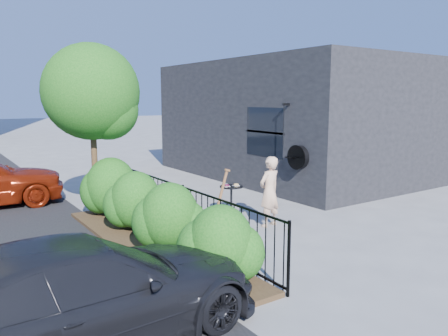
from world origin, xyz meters
TOP-DOWN VIEW (x-y plane):
  - ground at (0.00, 0.00)m, footprint 120.00×120.00m
  - shop_building at (5.50, 4.50)m, footprint 6.22×9.00m
  - fence at (-1.50, 0.00)m, footprint 0.05×6.05m
  - planting_bed at (-2.20, 0.00)m, footprint 1.30×6.00m
  - shrubs at (-2.10, 0.10)m, footprint 1.10×5.60m
  - patio_tree at (-2.24, 2.76)m, footprint 2.20×2.20m
  - cafe_table at (0.38, 1.04)m, footprint 0.55×0.55m
  - woman at (0.51, -0.20)m, footprint 0.61×0.46m
  - shovel at (-1.26, -0.80)m, footprint 0.52×0.20m
  - car_darkgrey at (-4.23, -2.64)m, footprint 4.42×2.11m

SIDE VIEW (x-z plane):
  - ground at x=0.00m, z-range 0.00..0.00m
  - planting_bed at x=-2.20m, z-range 0.00..0.08m
  - cafe_table at x=0.38m, z-range 0.11..0.85m
  - fence at x=-1.50m, z-range 0.01..1.11m
  - car_darkgrey at x=-4.23m, z-range 0.00..1.24m
  - shovel at x=-1.26m, z-range -0.09..1.43m
  - shrubs at x=-2.10m, z-range 0.08..1.32m
  - woman at x=0.51m, z-range 0.00..1.53m
  - shop_building at x=5.50m, z-range 0.00..4.00m
  - patio_tree at x=-2.24m, z-range 0.79..4.73m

